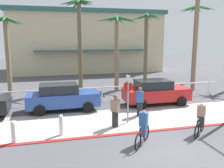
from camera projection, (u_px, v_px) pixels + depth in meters
The scene contains 20 objects.
ground_plane at pixel (112, 96), 19.31m from camera, with size 80.00×80.00×0.00m, color #4C4C51.
sidewalk_strip at pixel (137, 118), 13.78m from camera, with size 44.00×4.00×0.02m, color #ADAAA0.
curb_paint at pixel (151, 131), 11.88m from camera, with size 44.00×0.24×0.03m, color maroon.
building_backdrop at pixel (86, 41), 34.44m from camera, with size 20.13×10.51×8.06m.
rail_fence at pixel (117, 89), 17.73m from camera, with size 24.09×0.08×1.04m.
stop_sign_bike_lane at pixel (128, 92), 12.78m from camera, with size 0.52×0.56×2.56m.
bollard_0 at pixel (13, 132), 10.45m from camera, with size 0.20×0.20×1.00m.
bollard_1 at pixel (61, 125), 11.30m from camera, with size 0.20×0.20×1.00m.
palm_tree_1 at pixel (6, 34), 19.39m from camera, with size 3.18×3.35×6.17m.
palm_tree_2 at pixel (79, 23), 20.87m from camera, with size 2.98×3.56×7.70m.
palm_tree_3 at pixel (117, 33), 20.28m from camera, with size 3.62×3.47×6.30m.
palm_tree_4 at pixel (146, 32), 22.80m from camera, with size 3.12×3.16×6.75m.
palm_tree_5 at pixel (197, 11), 20.16m from camera, with size 3.57×2.76×8.94m.
palm_tree_6 at pixel (196, 23), 24.36m from camera, with size 3.45×3.29×7.74m.
car_blue_1 at pixel (62, 97), 15.19m from camera, with size 4.40×2.02×1.69m.
car_red_2 at pixel (156, 92), 16.58m from camera, with size 4.40×2.02×1.69m.
cyclist_red_0 at pixel (143, 128), 10.35m from camera, with size 1.21×1.44×1.50m.
cyclist_yellow_1 at pixel (201, 120), 11.43m from camera, with size 1.37×1.28×1.50m.
pedestrian_0 at pixel (140, 103), 14.15m from camera, with size 0.43×0.35×1.69m.
pedestrian_1 at pixel (115, 112), 12.32m from camera, with size 0.46×0.47×1.70m.
Camera 1 is at (-4.65, -8.23, 4.43)m, focal length 39.29 mm.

